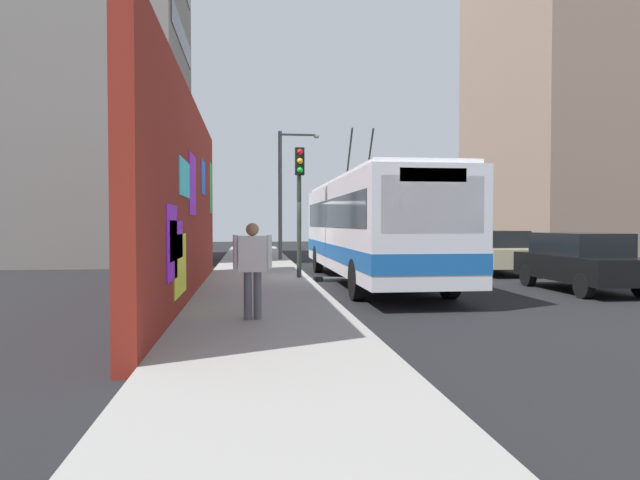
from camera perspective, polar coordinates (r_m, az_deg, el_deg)
ground_plane at (r=17.96m, az=-1.07°, el=-4.19°), size 80.00×80.00×0.00m
sidewalk_slab at (r=17.86m, az=-6.19°, el=-4.00°), size 48.00×3.20×0.15m
graffiti_wall at (r=13.73m, az=-13.27°, el=4.00°), size 13.75×0.32×4.81m
building_far_left at (r=30.02m, az=-21.97°, el=17.37°), size 8.90×8.25×20.04m
building_far_right at (r=37.53m, az=24.10°, el=14.23°), size 11.92×9.27×20.18m
city_bus at (r=17.44m, az=5.07°, el=1.47°), size 12.09×2.57×4.97m
parked_car_black at (r=16.82m, az=24.80°, el=-1.90°), size 4.23×1.77×1.58m
parked_car_champagne at (r=21.75m, az=17.00°, el=-1.04°), size 4.47×1.94×1.58m
pedestrian_near_wall at (r=9.96m, az=-6.83°, el=-2.28°), size 0.23×0.68×1.70m
traffic_light at (r=17.52m, az=-2.10°, el=5.08°), size 0.49×0.28×4.04m
street_lamp at (r=26.72m, az=-3.53°, el=5.58°), size 0.44×1.95×6.02m
curbside_puddle at (r=18.61m, az=0.58°, el=-3.98°), size 1.75×1.75×0.00m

